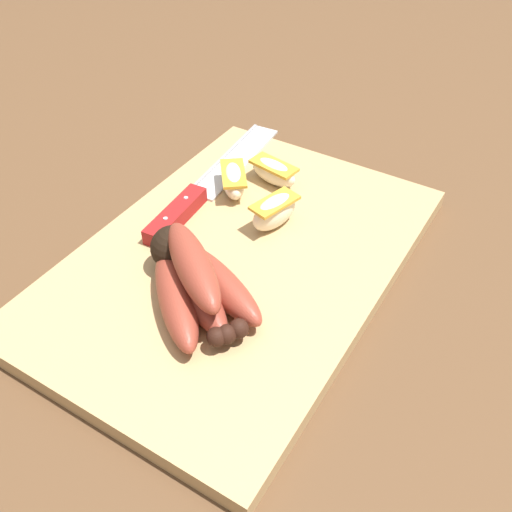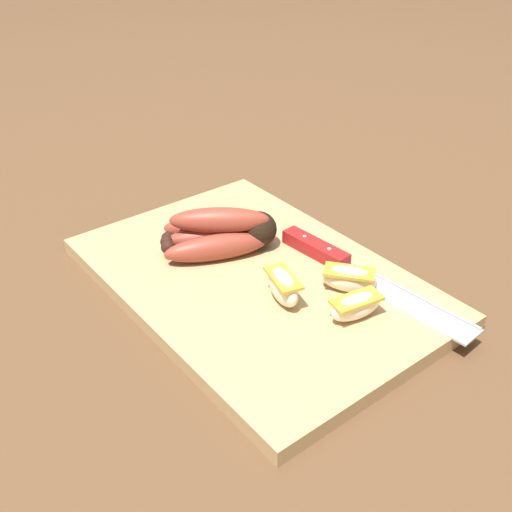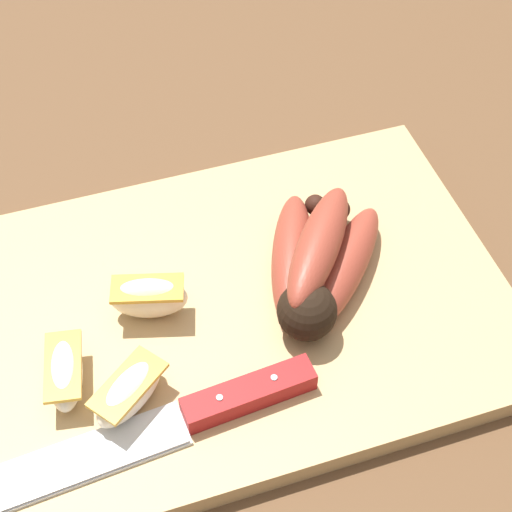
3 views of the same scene
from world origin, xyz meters
name	(u,v)px [view 2 (image 2 of 3)]	position (x,y,z in m)	size (l,w,h in m)	color
ground_plane	(251,285)	(0.00, 0.00, 0.00)	(6.00, 6.00, 0.00)	brown
cutting_board	(255,281)	(-0.01, 0.00, 0.01)	(0.45, 0.31, 0.02)	tan
banana_bunch	(221,234)	(0.07, 0.00, 0.04)	(0.14, 0.15, 0.06)	black
chefs_knife	(344,265)	(-0.07, -0.09, 0.03)	(0.28, 0.05, 0.02)	silver
apple_wedge_near	(356,306)	(-0.14, -0.03, 0.04)	(0.04, 0.07, 0.03)	#F4E5C1
apple_wedge_middle	(283,286)	(-0.07, 0.01, 0.04)	(0.07, 0.04, 0.04)	#F4E5C1
apple_wedge_far	(349,278)	(-0.10, -0.07, 0.04)	(0.07, 0.06, 0.03)	#F4E5C1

